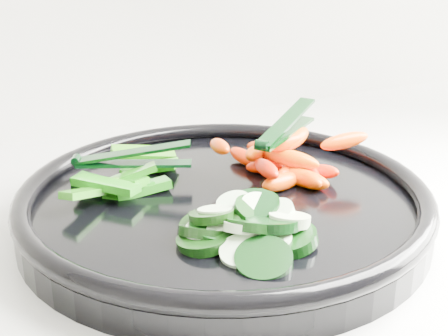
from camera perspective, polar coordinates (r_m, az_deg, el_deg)
name	(u,v)px	position (r m, az deg, el deg)	size (l,w,h in m)	color
veggie_tray	(224,203)	(0.57, 0.00, -3.24)	(0.46, 0.46, 0.04)	black
cucumber_pile	(237,228)	(0.50, 1.21, -5.55)	(0.12, 0.13, 0.04)	black
carrot_pile	(285,159)	(0.61, 5.59, 0.80)	(0.15, 0.14, 0.05)	#F60E00
pepper_pile	(126,178)	(0.60, -8.91, -0.94)	(0.14, 0.11, 0.04)	#0A700F
tong_carrot	(285,128)	(0.61, 5.58, 3.66)	(0.10, 0.08, 0.02)	black
tong_pepper	(130,158)	(0.60, -8.61, 0.89)	(0.11, 0.06, 0.02)	black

